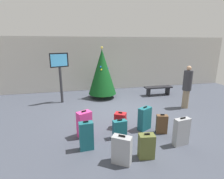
% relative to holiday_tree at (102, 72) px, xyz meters
% --- Properties ---
extents(ground_plane, '(16.00, 16.00, 0.00)m').
position_rel_holiday_tree_xyz_m(ground_plane, '(0.42, -2.04, -1.35)').
color(ground_plane, '#424754').
extents(back_wall, '(16.00, 0.20, 3.09)m').
position_rel_holiday_tree_xyz_m(back_wall, '(0.42, 1.73, 0.20)').
color(back_wall, beige).
rests_on(back_wall, ground_plane).
extents(holiday_tree, '(1.40, 1.40, 2.59)m').
position_rel_holiday_tree_xyz_m(holiday_tree, '(0.00, 0.00, 0.00)').
color(holiday_tree, '#4C3319').
rests_on(holiday_tree, ground_plane).
extents(flight_info_kiosk, '(0.80, 0.40, 2.31)m').
position_rel_holiday_tree_xyz_m(flight_info_kiosk, '(-2.00, -0.31, 0.26)').
color(flight_info_kiosk, '#333338').
rests_on(flight_info_kiosk, ground_plane).
extents(waiting_bench, '(1.50, 0.44, 0.48)m').
position_rel_holiday_tree_xyz_m(waiting_bench, '(3.00, -0.24, -0.99)').
color(waiting_bench, black).
rests_on(waiting_bench, ground_plane).
extents(traveller_0, '(0.50, 0.50, 1.83)m').
position_rel_holiday_tree_xyz_m(traveller_0, '(3.28, -2.22, -0.38)').
color(traveller_0, gray).
rests_on(traveller_0, ground_plane).
extents(suitcase_0, '(0.48, 0.40, 0.82)m').
position_rel_holiday_tree_xyz_m(suitcase_0, '(-1.17, -3.68, -0.95)').
color(suitcase_0, '#E5388C').
rests_on(suitcase_0, ground_plane).
extents(suitcase_1, '(0.42, 0.23, 0.59)m').
position_rel_holiday_tree_xyz_m(suitcase_1, '(-0.16, -4.01, -1.07)').
color(suitcase_1, '#19606B').
rests_on(suitcase_1, ground_plane).
extents(suitcase_2, '(0.45, 0.42, 0.57)m').
position_rel_holiday_tree_xyz_m(suitcase_2, '(0.01, -3.44, -1.08)').
color(suitcase_2, '#B2191E').
rests_on(suitcase_2, ground_plane).
extents(suitcase_3, '(0.37, 0.26, 0.63)m').
position_rel_holiday_tree_xyz_m(suitcase_3, '(1.19, -4.02, -1.05)').
color(suitcase_3, brown).
rests_on(suitcase_3, ground_plane).
extents(suitcase_4, '(0.41, 0.29, 0.66)m').
position_rel_holiday_tree_xyz_m(suitcase_4, '(0.23, -5.04, -1.04)').
color(suitcase_4, '#59602D').
rests_on(suitcase_4, ground_plane).
extents(suitcase_5, '(0.38, 0.22, 0.81)m').
position_rel_holiday_tree_xyz_m(suitcase_5, '(-1.17, -4.38, -0.96)').
color(suitcase_5, '#19606B').
rests_on(suitcase_5, ground_plane).
extents(suitcase_6, '(0.49, 0.40, 0.79)m').
position_rel_holiday_tree_xyz_m(suitcase_6, '(0.76, -3.68, -0.97)').
color(suitcase_6, '#19606B').
rests_on(suitcase_6, ground_plane).
extents(suitcase_7, '(0.47, 0.24, 0.82)m').
position_rel_holiday_tree_xyz_m(suitcase_7, '(1.39, -4.73, -0.96)').
color(suitcase_7, '#9EA0A5').
rests_on(suitcase_7, ground_plane).
extents(suitcase_8, '(0.49, 0.43, 0.73)m').
position_rel_holiday_tree_xyz_m(suitcase_8, '(-0.41, -5.11, -1.00)').
color(suitcase_8, '#9EA0A5').
rests_on(suitcase_8, ground_plane).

